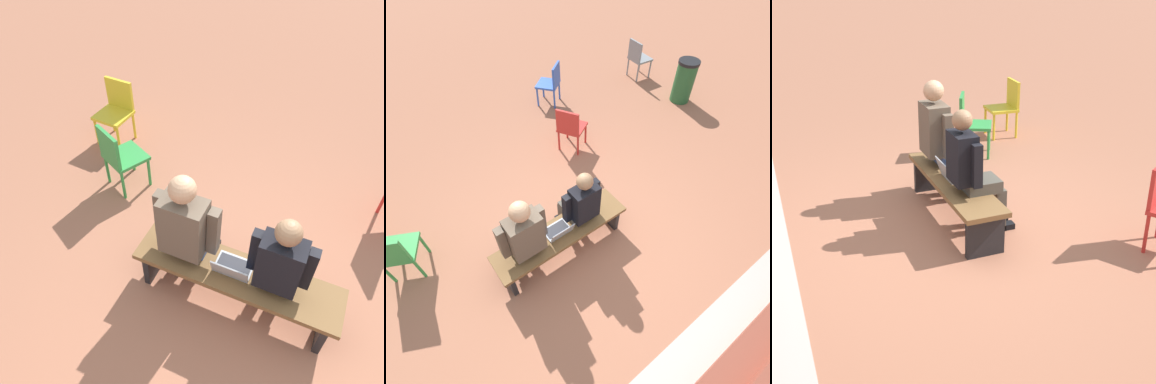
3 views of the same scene
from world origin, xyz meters
TOP-DOWN VIEW (x-y plane):
  - ground_plane at (0.00, 0.00)m, footprint 60.00×60.00m
  - bench at (0.18, -0.14)m, footprint 1.80×0.44m
  - person_student at (-0.15, -0.21)m, footprint 0.50×0.64m
  - person_adult at (0.65, -0.21)m, footprint 0.56×0.71m
  - laptop at (0.22, -0.13)m, footprint 0.32×0.29m
  - plastic_chair_foreground at (1.91, -1.04)m, footprint 0.56×0.56m
  - plastic_chair_mid_courtyard at (2.48, -1.85)m, footprint 0.44×0.44m

SIDE VIEW (x-z plane):
  - ground_plane at x=0.00m, z-range 0.00..0.00m
  - bench at x=0.18m, z-range 0.13..0.58m
  - plastic_chair_foreground at x=1.91m, z-range 0.06..0.90m
  - plastic_chair_mid_courtyard at x=2.48m, z-range 0.06..0.90m
  - laptop at x=0.22m, z-range 0.39..0.61m
  - person_student at x=-0.15m, z-range 0.05..1.33m
  - person_adult at x=0.65m, z-range 0.04..1.42m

